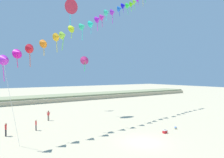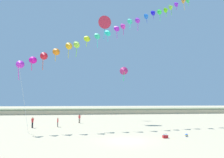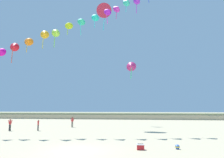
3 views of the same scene
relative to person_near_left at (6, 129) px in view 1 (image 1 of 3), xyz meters
The scene contains 10 objects.
ground_plane 17.41m from the person_near_left, 41.47° to the right, with size 240.00×240.00×0.00m, color #C1B28E.
dune_ridge 34.94m from the person_near_left, 68.11° to the left, with size 120.00×10.30×1.62m.
person_near_left is the anchor object (origin of this frame).
person_near_right 3.88m from the person_near_left, ahead, with size 0.21×0.53×1.52m.
person_mid_center 9.17m from the person_near_left, 39.35° to the left, with size 0.61×0.24×1.73m.
kite_banner_string 22.69m from the person_near_left, ahead, with size 32.59×13.20×27.23m.
large_kite_low_lead 22.57m from the person_near_left, 34.05° to the left, with size 2.00×1.14×3.43m.
large_kite_mid_trail 24.53m from the person_near_left, 33.37° to the left, with size 2.92×1.76×5.27m.
beach_cooler 20.65m from the person_near_left, 30.25° to the right, with size 0.58×0.41×0.46m.
beach_ball 22.95m from the person_near_left, 25.46° to the right, with size 0.36×0.36×0.36m.
Camera 1 is at (-15.97, -16.91, 7.71)m, focal length 32.00 mm.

